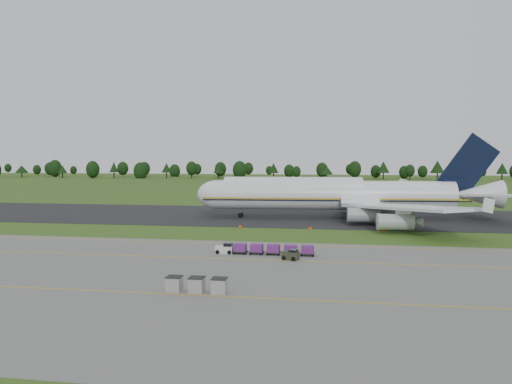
% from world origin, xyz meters
% --- Properties ---
extents(ground, '(600.00, 600.00, 0.00)m').
position_xyz_m(ground, '(0.00, 0.00, 0.00)').
color(ground, '#325218').
rests_on(ground, ground).
extents(apron, '(300.00, 52.00, 0.06)m').
position_xyz_m(apron, '(0.00, -34.00, 0.03)').
color(apron, slate).
rests_on(apron, ground).
extents(taxiway, '(300.00, 40.00, 0.08)m').
position_xyz_m(taxiway, '(0.00, 28.00, 0.04)').
color(taxiway, black).
rests_on(taxiway, ground).
extents(apron_markings, '(300.00, 30.20, 0.01)m').
position_xyz_m(apron_markings, '(0.00, -26.98, 0.06)').
color(apron_markings, '#CD990C').
rests_on(apron_markings, apron).
extents(tree_line, '(526.69, 23.39, 11.67)m').
position_xyz_m(tree_line, '(-15.37, 219.07, 5.90)').
color(tree_line, black).
rests_on(tree_line, ground).
extents(aircraft, '(68.21, 66.37, 19.16)m').
position_xyz_m(aircraft, '(15.40, 25.24, 5.47)').
color(aircraft, white).
rests_on(aircraft, ground).
extents(baggage_train, '(14.19, 1.51, 1.45)m').
position_xyz_m(baggage_train, '(4.49, -18.30, 0.84)').
color(baggage_train, silver).
rests_on(baggage_train, apron).
extents(utility_cart, '(2.38, 1.92, 1.14)m').
position_xyz_m(utility_cart, '(8.71, -21.34, 0.62)').
color(utility_cart, '#2D3021').
rests_on(utility_cart, apron).
extents(uld_row, '(6.37, 1.57, 1.55)m').
position_xyz_m(uld_row, '(0.54, -38.86, 0.84)').
color(uld_row, gray).
rests_on(uld_row, apron).
extents(edge_markers, '(27.63, 0.30, 0.60)m').
position_xyz_m(edge_markers, '(9.96, 6.63, 0.27)').
color(edge_markers, '#E64F07').
rests_on(edge_markers, ground).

